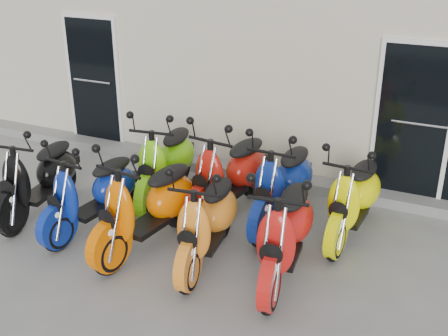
{
  "coord_description": "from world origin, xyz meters",
  "views": [
    {
      "loc": [
        2.82,
        -5.5,
        3.68
      ],
      "look_at": [
        0.0,
        0.6,
        0.75
      ],
      "focal_mm": 45.0,
      "sensor_mm": 36.0,
      "label": 1
    }
  ],
  "objects_px": {
    "scooter_back_blue": "(283,173)",
    "scooter_back_yellow": "(355,187)",
    "scooter_back_red": "(230,163)",
    "scooter_front_orange_a": "(147,194)",
    "scooter_front_red": "(286,220)",
    "scooter_front_orange_b": "(207,210)",
    "scooter_back_green": "(166,152)",
    "scooter_front_blue": "(91,182)",
    "scooter_front_black": "(37,167)"
  },
  "relations": [
    {
      "from": "scooter_back_blue",
      "to": "scooter_back_yellow",
      "type": "xyz_separation_m",
      "value": [
        0.92,
        0.04,
        -0.03
      ]
    },
    {
      "from": "scooter_back_red",
      "to": "scooter_front_orange_a",
      "type": "bearing_deg",
      "value": -104.91
    },
    {
      "from": "scooter_front_red",
      "to": "scooter_back_yellow",
      "type": "height_order",
      "value": "scooter_front_red"
    },
    {
      "from": "scooter_front_orange_b",
      "to": "scooter_front_red",
      "type": "distance_m",
      "value": 0.92
    },
    {
      "from": "scooter_back_green",
      "to": "scooter_back_blue",
      "type": "bearing_deg",
      "value": -8.02
    },
    {
      "from": "scooter_front_blue",
      "to": "scooter_front_red",
      "type": "distance_m",
      "value": 2.6
    },
    {
      "from": "scooter_back_yellow",
      "to": "scooter_front_blue",
      "type": "bearing_deg",
      "value": -154.66
    },
    {
      "from": "scooter_front_orange_a",
      "to": "scooter_back_yellow",
      "type": "height_order",
      "value": "scooter_front_orange_a"
    },
    {
      "from": "scooter_front_blue",
      "to": "scooter_front_orange_a",
      "type": "distance_m",
      "value": 0.9
    },
    {
      "from": "scooter_front_black",
      "to": "scooter_front_blue",
      "type": "height_order",
      "value": "scooter_front_black"
    },
    {
      "from": "scooter_front_black",
      "to": "scooter_front_blue",
      "type": "distance_m",
      "value": 0.93
    },
    {
      "from": "scooter_front_blue",
      "to": "scooter_front_red",
      "type": "xyz_separation_m",
      "value": [
        2.6,
        0.01,
        0.05
      ]
    },
    {
      "from": "scooter_back_red",
      "to": "scooter_back_blue",
      "type": "relative_size",
      "value": 1.03
    },
    {
      "from": "scooter_front_black",
      "to": "scooter_back_green",
      "type": "distance_m",
      "value": 1.74
    },
    {
      "from": "scooter_front_blue",
      "to": "scooter_back_green",
      "type": "height_order",
      "value": "scooter_back_green"
    },
    {
      "from": "scooter_front_black",
      "to": "scooter_front_orange_a",
      "type": "distance_m",
      "value": 1.82
    },
    {
      "from": "scooter_front_blue",
      "to": "scooter_front_orange_b",
      "type": "distance_m",
      "value": 1.69
    },
    {
      "from": "scooter_front_blue",
      "to": "scooter_back_blue",
      "type": "xyz_separation_m",
      "value": [
        2.16,
        1.18,
        0.05
      ]
    },
    {
      "from": "scooter_front_orange_b",
      "to": "scooter_back_blue",
      "type": "height_order",
      "value": "scooter_back_blue"
    },
    {
      "from": "scooter_front_black",
      "to": "scooter_front_orange_b",
      "type": "xyz_separation_m",
      "value": [
        2.61,
        -0.13,
        -0.02
      ]
    },
    {
      "from": "scooter_front_red",
      "to": "scooter_back_yellow",
      "type": "distance_m",
      "value": 1.31
    },
    {
      "from": "scooter_front_black",
      "to": "scooter_back_blue",
      "type": "bearing_deg",
      "value": 12.38
    },
    {
      "from": "scooter_front_black",
      "to": "scooter_front_red",
      "type": "xyz_separation_m",
      "value": [
        3.53,
        -0.05,
        0.03
      ]
    },
    {
      "from": "scooter_front_black",
      "to": "scooter_front_orange_a",
      "type": "xyz_separation_m",
      "value": [
        1.82,
        -0.15,
        0.04
      ]
    },
    {
      "from": "scooter_front_black",
      "to": "scooter_back_blue",
      "type": "relative_size",
      "value": 0.96
    },
    {
      "from": "scooter_front_orange_a",
      "to": "scooter_back_yellow",
      "type": "distance_m",
      "value": 2.56
    },
    {
      "from": "scooter_front_blue",
      "to": "scooter_front_orange_a",
      "type": "xyz_separation_m",
      "value": [
        0.89,
        -0.09,
        0.06
      ]
    },
    {
      "from": "scooter_back_blue",
      "to": "scooter_front_red",
      "type": "bearing_deg",
      "value": -67.11
    },
    {
      "from": "scooter_front_orange_b",
      "to": "scooter_back_red",
      "type": "xyz_separation_m",
      "value": [
        -0.27,
        1.23,
        0.06
      ]
    },
    {
      "from": "scooter_front_blue",
      "to": "scooter_front_red",
      "type": "bearing_deg",
      "value": 7.07
    },
    {
      "from": "scooter_front_black",
      "to": "scooter_front_orange_b",
      "type": "relative_size",
      "value": 1.02
    },
    {
      "from": "scooter_front_orange_b",
      "to": "scooter_back_blue",
      "type": "distance_m",
      "value": 1.34
    },
    {
      "from": "scooter_front_blue",
      "to": "scooter_front_orange_b",
      "type": "relative_size",
      "value": 0.99
    },
    {
      "from": "scooter_front_orange_b",
      "to": "scooter_back_yellow",
      "type": "xyz_separation_m",
      "value": [
        1.4,
        1.3,
        0.01
      ]
    },
    {
      "from": "scooter_front_black",
      "to": "scooter_front_orange_b",
      "type": "distance_m",
      "value": 2.62
    },
    {
      "from": "scooter_back_green",
      "to": "scooter_front_blue",
      "type": "bearing_deg",
      "value": -117.55
    },
    {
      "from": "scooter_front_black",
      "to": "scooter_front_red",
      "type": "height_order",
      "value": "scooter_front_red"
    },
    {
      "from": "scooter_front_orange_b",
      "to": "scooter_front_red",
      "type": "xyz_separation_m",
      "value": [
        0.91,
        0.09,
        0.04
      ]
    },
    {
      "from": "scooter_front_black",
      "to": "scooter_front_orange_a",
      "type": "bearing_deg",
      "value": -12.17
    },
    {
      "from": "scooter_front_orange_b",
      "to": "scooter_front_blue",
      "type": "bearing_deg",
      "value": 170.25
    },
    {
      "from": "scooter_front_orange_a",
      "to": "scooter_front_orange_b",
      "type": "xyz_separation_m",
      "value": [
        0.8,
        0.01,
        -0.05
      ]
    },
    {
      "from": "scooter_front_blue",
      "to": "scooter_back_yellow",
      "type": "distance_m",
      "value": 3.31
    },
    {
      "from": "scooter_front_black",
      "to": "scooter_front_orange_b",
      "type": "bearing_deg",
      "value": -10.5
    },
    {
      "from": "scooter_front_orange_a",
      "to": "scooter_front_red",
      "type": "relative_size",
      "value": 1.01
    },
    {
      "from": "scooter_back_blue",
      "to": "scooter_front_blue",
      "type": "bearing_deg",
      "value": -149.16
    },
    {
      "from": "scooter_back_red",
      "to": "scooter_front_blue",
      "type": "bearing_deg",
      "value": -132.82
    },
    {
      "from": "scooter_front_red",
      "to": "scooter_back_red",
      "type": "xyz_separation_m",
      "value": [
        -1.19,
        1.14,
        0.02
      ]
    },
    {
      "from": "scooter_front_orange_a",
      "to": "scooter_back_green",
      "type": "relative_size",
      "value": 1.01
    },
    {
      "from": "scooter_front_black",
      "to": "scooter_back_blue",
      "type": "height_order",
      "value": "scooter_back_blue"
    },
    {
      "from": "scooter_front_orange_b",
      "to": "scooter_front_orange_a",
      "type": "bearing_deg",
      "value": 173.74
    }
  ]
}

